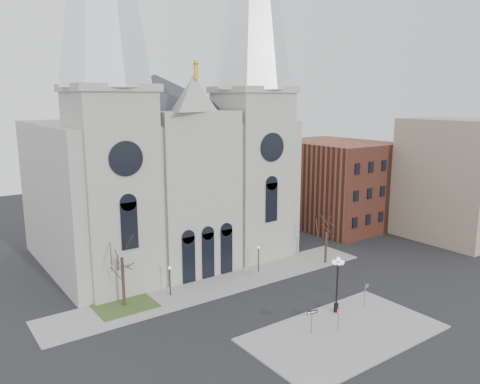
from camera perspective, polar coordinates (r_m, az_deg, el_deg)
ground at (r=46.49m, az=5.22°, el=-15.48°), size 160.00×160.00×0.00m
sidewalk_near at (r=45.22m, az=12.56°, el=-16.44°), size 18.00×10.00×0.14m
sidewalk_far at (r=54.46m, az=-2.50°, el=-11.19°), size 40.00×6.00×0.14m
grass_patch at (r=50.68m, az=-13.91°, el=-13.30°), size 6.00×5.00×0.18m
cathedral at (r=60.62m, az=-8.88°, el=8.90°), size 33.00×26.66×54.00m
bg_building_brick at (r=79.47m, az=11.35°, el=1.04°), size 14.00×18.00×14.00m
bg_building_tan at (r=76.15m, az=24.41°, el=1.32°), size 10.00×14.00×18.00m
tree_left at (r=48.67m, az=-14.22°, el=-7.40°), size 3.20×3.20×7.50m
tree_right at (r=60.68m, az=10.50°, el=-4.59°), size 3.20×3.20×6.00m
ped_lamp_left at (r=51.24m, az=-8.55°, el=-10.08°), size 0.32×0.32×3.26m
ped_lamp_right at (r=57.30m, az=2.27°, el=-7.61°), size 0.32×0.32×3.26m
stop_sign at (r=44.76m, az=11.90°, el=-14.34°), size 0.79×0.08×2.19m
globe_lamp at (r=47.41m, az=11.79°, el=-10.18°), size 1.41×1.41×5.73m
one_way_sign at (r=43.71m, az=8.75°, el=-14.86°), size 1.03×0.27×2.39m
street_name_sign at (r=50.22m, az=15.03°, el=-11.79°), size 0.75×0.24×2.39m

